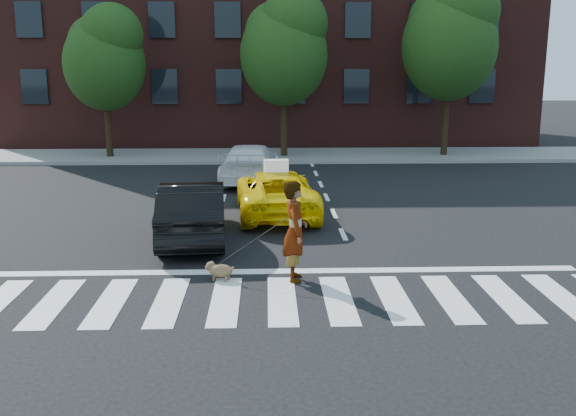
{
  "coord_description": "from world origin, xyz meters",
  "views": [
    {
      "loc": [
        -0.25,
        -10.66,
        4.1
      ],
      "look_at": [
        0.19,
        2.52,
        1.1
      ],
      "focal_mm": 40.0,
      "sensor_mm": 36.0,
      "label": 1
    }
  ],
  "objects": [
    {
      "name": "tree_mid",
      "position": [
        0.53,
        17.0,
        4.85
      ],
      "size": [
        3.69,
        3.69,
        7.1
      ],
      "color": "black",
      "rests_on": "ground"
    },
    {
      "name": "stop_line",
      "position": [
        0.0,
        1.6,
        0.01
      ],
      "size": [
        12.0,
        0.3,
        0.01
      ],
      "primitive_type": "cube",
      "color": "silver",
      "rests_on": "ground"
    },
    {
      "name": "white_suv",
      "position": [
        -0.84,
        11.55,
        0.66
      ],
      "size": [
        2.19,
        4.69,
        1.32
      ],
      "primitive_type": "imported",
      "rotation": [
        0.0,
        0.0,
        3.07
      ],
      "color": "white",
      "rests_on": "ground"
    },
    {
      "name": "woman",
      "position": [
        0.27,
        1.1,
        0.97
      ],
      "size": [
        0.47,
        0.71,
        1.94
      ],
      "primitive_type": "imported",
      "rotation": [
        0.0,
        0.0,
        1.58
      ],
      "color": "#999999",
      "rests_on": "ground"
    },
    {
      "name": "dog",
      "position": [
        -1.19,
        1.12,
        0.21
      ],
      "size": [
        0.6,
        0.4,
        0.36
      ],
      "rotation": [
        0.0,
        0.0,
        -0.39
      ],
      "color": "#956F4B",
      "rests_on": "ground"
    },
    {
      "name": "tree_right",
      "position": [
        7.53,
        17.0,
        5.26
      ],
      "size": [
        4.0,
        4.0,
        7.7
      ],
      "color": "black",
      "rests_on": "ground"
    },
    {
      "name": "taxi_sign",
      "position": [
        -0.0,
        6.34,
        1.4
      ],
      "size": [
        0.67,
        0.32,
        0.32
      ],
      "primitive_type": "cube",
      "rotation": [
        0.0,
        0.0,
        3.21
      ],
      "color": "white",
      "rests_on": "taxi"
    },
    {
      "name": "black_sedan",
      "position": [
        -2.0,
        4.08,
        0.7
      ],
      "size": [
        1.78,
        4.32,
        1.39
      ],
      "primitive_type": "imported",
      "rotation": [
        0.0,
        0.0,
        3.22
      ],
      "color": "black",
      "rests_on": "ground"
    },
    {
      "name": "sidewalk_far",
      "position": [
        0.0,
        17.5,
        0.07
      ],
      "size": [
        30.0,
        4.0,
        0.15
      ],
      "primitive_type": "cube",
      "color": "slate",
      "rests_on": "ground"
    },
    {
      "name": "taxi",
      "position": [
        -0.0,
        6.54,
        0.62
      ],
      "size": [
        2.36,
        4.59,
        1.24
      ],
      "primitive_type": "imported",
      "rotation": [
        0.0,
        0.0,
        3.21
      ],
      "color": "yellow",
      "rests_on": "ground"
    },
    {
      "name": "building",
      "position": [
        0.0,
        25.0,
        6.0
      ],
      "size": [
        26.0,
        10.0,
        12.0
      ],
      "primitive_type": "cube",
      "color": "#4B1E1A",
      "rests_on": "ground"
    },
    {
      "name": "tree_left",
      "position": [
        -6.97,
        17.0,
        4.44
      ],
      "size": [
        3.39,
        3.38,
        6.5
      ],
      "color": "black",
      "rests_on": "ground"
    },
    {
      "name": "ground",
      "position": [
        0.0,
        0.0,
        0.0
      ],
      "size": [
        120.0,
        120.0,
        0.0
      ],
      "primitive_type": "plane",
      "color": "black",
      "rests_on": "ground"
    },
    {
      "name": "crosswalk",
      "position": [
        0.0,
        0.0,
        0.01
      ],
      "size": [
        13.0,
        2.4,
        0.01
      ],
      "primitive_type": "cube",
      "color": "silver",
      "rests_on": "ground"
    }
  ]
}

